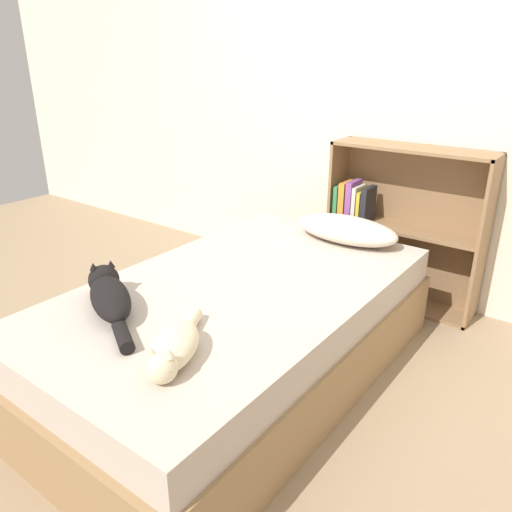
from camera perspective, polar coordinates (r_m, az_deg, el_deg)
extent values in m
plane|color=#997F60|center=(2.66, -2.08, -13.23)|extent=(8.00, 8.00, 0.00)
cube|color=silver|center=(3.42, 13.70, 16.73)|extent=(8.00, 0.06, 2.50)
cube|color=#99754C|center=(2.57, -2.14, -10.20)|extent=(1.20, 2.09, 0.33)
cube|color=#C1B2A3|center=(2.44, -2.22, -5.18)|extent=(1.17, 2.03, 0.17)
ellipsoid|color=beige|center=(2.98, 10.27, 3.00)|extent=(0.63, 0.31, 0.14)
ellipsoid|color=beige|center=(1.85, -9.37, -10.09)|extent=(0.30, 0.36, 0.11)
sphere|color=beige|center=(1.75, -10.75, -12.42)|extent=(0.11, 0.11, 0.11)
cone|color=beige|center=(1.70, -9.90, -10.82)|extent=(0.04, 0.04, 0.03)
cone|color=beige|center=(1.72, -11.89, -10.58)|extent=(0.04, 0.04, 0.03)
cylinder|color=beige|center=(2.05, -7.49, -7.46)|extent=(0.12, 0.16, 0.06)
ellipsoid|color=black|center=(2.24, -16.32, -4.61)|extent=(0.45, 0.35, 0.12)
sphere|color=black|center=(2.39, -16.99, -2.62)|extent=(0.14, 0.14, 0.14)
cone|color=black|center=(2.36, -18.11, -1.15)|extent=(0.04, 0.04, 0.03)
cone|color=black|center=(2.37, -16.27, -0.86)|extent=(0.04, 0.04, 0.03)
cylinder|color=black|center=(2.00, -14.96, -8.87)|extent=(0.19, 0.14, 0.06)
cube|color=#8E6B47|center=(3.48, 9.23, 4.70)|extent=(0.02, 0.26, 1.02)
cube|color=#8E6B47|center=(3.18, 24.51, 1.21)|extent=(0.02, 0.26, 1.02)
cube|color=#8E6B47|center=(3.49, 15.64, -4.75)|extent=(0.97, 0.26, 0.02)
cube|color=#8E6B47|center=(3.17, 17.53, 11.65)|extent=(0.97, 0.26, 0.02)
cube|color=#8E6B47|center=(3.30, 16.53, 3.06)|extent=(0.93, 0.26, 0.02)
cube|color=#8E6B47|center=(3.40, 17.27, 3.58)|extent=(0.97, 0.02, 1.02)
cube|color=#337F47|center=(3.39, 9.60, 6.28)|extent=(0.03, 0.16, 0.21)
cube|color=orange|center=(3.37, 10.26, 6.38)|extent=(0.04, 0.16, 0.24)
cube|color=#8C4C99|center=(3.35, 11.03, 6.33)|extent=(0.04, 0.16, 0.25)
cube|color=beige|center=(3.34, 11.61, 5.96)|extent=(0.03, 0.16, 0.22)
cube|color=gold|center=(3.33, 12.09, 5.64)|extent=(0.02, 0.16, 0.20)
cube|color=#232328|center=(3.31, 12.68, 5.77)|extent=(0.04, 0.16, 0.23)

